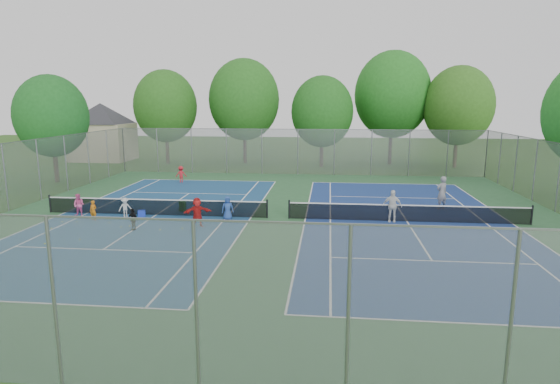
# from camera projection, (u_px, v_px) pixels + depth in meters

# --- Properties ---
(ground) EXTENTS (120.00, 120.00, 0.00)m
(ground) POSITION_uv_depth(u_px,v_px,m) (278.00, 218.00, 25.94)
(ground) COLOR #295119
(ground) RESTS_ON ground
(court_pad) EXTENTS (32.00, 32.00, 0.01)m
(court_pad) POSITION_uv_depth(u_px,v_px,m) (278.00, 218.00, 25.94)
(court_pad) COLOR #2B5C34
(court_pad) RESTS_ON ground
(court_left) EXTENTS (10.97, 23.77, 0.01)m
(court_left) POSITION_uv_depth(u_px,v_px,m) (156.00, 215.00, 26.66)
(court_left) COLOR navy
(court_left) RESTS_ON court_pad
(court_right) EXTENTS (10.97, 23.77, 0.01)m
(court_right) POSITION_uv_depth(u_px,v_px,m) (407.00, 221.00, 25.22)
(court_right) COLOR navy
(court_right) RESTS_ON court_pad
(net_left) EXTENTS (12.87, 0.10, 0.91)m
(net_left) POSITION_uv_depth(u_px,v_px,m) (156.00, 207.00, 26.57)
(net_left) COLOR black
(net_left) RESTS_ON ground
(net_right) EXTENTS (12.87, 0.10, 0.91)m
(net_right) POSITION_uv_depth(u_px,v_px,m) (407.00, 214.00, 25.14)
(net_right) COLOR black
(net_right) RESTS_ON ground
(fence_north) EXTENTS (32.00, 0.10, 4.00)m
(fence_north) POSITION_uv_depth(u_px,v_px,m) (298.00, 152.00, 41.18)
(fence_north) COLOR gray
(fence_north) RESTS_ON ground
(fence_south) EXTENTS (32.00, 0.10, 4.00)m
(fence_south) POSITION_uv_depth(u_px,v_px,m) (196.00, 311.00, 9.94)
(fence_south) COLOR gray
(fence_south) RESTS_ON ground
(fence_west) EXTENTS (0.10, 32.00, 4.00)m
(fence_west) POSITION_uv_depth(u_px,v_px,m) (5.00, 178.00, 27.20)
(fence_west) COLOR gray
(fence_west) RESTS_ON ground
(house) EXTENTS (11.03, 11.03, 7.30)m
(house) POSITION_uv_depth(u_px,v_px,m) (101.00, 122.00, 50.83)
(house) COLOR #B7A88C
(house) RESTS_ON ground
(tree_nw) EXTENTS (6.40, 6.40, 9.58)m
(tree_nw) POSITION_uv_depth(u_px,v_px,m) (165.00, 106.00, 47.73)
(tree_nw) COLOR #443326
(tree_nw) RESTS_ON ground
(tree_nl) EXTENTS (7.20, 7.20, 10.69)m
(tree_nl) POSITION_uv_depth(u_px,v_px,m) (244.00, 100.00, 47.76)
(tree_nl) COLOR #443326
(tree_nl) RESTS_ON ground
(tree_nc) EXTENTS (6.00, 6.00, 8.85)m
(tree_nc) POSITION_uv_depth(u_px,v_px,m) (322.00, 112.00, 45.21)
(tree_nc) COLOR #443326
(tree_nc) RESTS_ON ground
(tree_nr) EXTENTS (7.60, 7.60, 11.42)m
(tree_nr) POSITION_uv_depth(u_px,v_px,m) (393.00, 95.00, 47.10)
(tree_nr) COLOR #443326
(tree_nr) RESTS_ON ground
(tree_ne) EXTENTS (6.60, 6.60, 9.77)m
(tree_ne) POSITION_uv_depth(u_px,v_px,m) (459.00, 106.00, 44.74)
(tree_ne) COLOR #443326
(tree_ne) RESTS_ON ground
(tree_side_w) EXTENTS (5.60, 5.60, 8.47)m
(tree_side_w) POSITION_uv_depth(u_px,v_px,m) (51.00, 116.00, 36.66)
(tree_side_w) COLOR #443326
(tree_side_w) RESTS_ON ground
(ball_crate) EXTENTS (0.52, 0.52, 0.34)m
(ball_crate) POSITION_uv_depth(u_px,v_px,m) (142.00, 214.00, 26.31)
(ball_crate) COLOR #1831B7
(ball_crate) RESTS_ON ground
(ball_hopper) EXTENTS (0.37, 0.37, 0.61)m
(ball_hopper) POSITION_uv_depth(u_px,v_px,m) (183.00, 206.00, 27.56)
(ball_hopper) COLOR #248425
(ball_hopper) RESTS_ON ground
(student_a) EXTENTS (0.44, 0.32, 1.10)m
(student_a) POSITION_uv_depth(u_px,v_px,m) (93.00, 211.00, 25.38)
(student_a) COLOR #CB6C13
(student_a) RESTS_ON ground
(student_b) EXTENTS (0.64, 0.52, 1.27)m
(student_b) POSITION_uv_depth(u_px,v_px,m) (79.00, 205.00, 26.39)
(student_b) COLOR #E75A9A
(student_b) RESTS_ON ground
(student_c) EXTENTS (0.82, 0.74, 1.11)m
(student_c) POSITION_uv_depth(u_px,v_px,m) (125.00, 207.00, 26.13)
(student_c) COLOR beige
(student_c) RESTS_ON ground
(student_d) EXTENTS (0.71, 0.53, 1.13)m
(student_d) POSITION_uv_depth(u_px,v_px,m) (133.00, 219.00, 23.46)
(student_d) COLOR black
(student_d) RESTS_ON ground
(student_e) EXTENTS (0.74, 0.60, 1.31)m
(student_e) POSITION_uv_depth(u_px,v_px,m) (228.00, 208.00, 25.51)
(student_e) COLOR #294C97
(student_e) RESTS_ON ground
(student_f) EXTENTS (1.49, 1.02, 1.54)m
(student_f) POSITION_uv_depth(u_px,v_px,m) (197.00, 212.00, 24.06)
(student_f) COLOR red
(student_f) RESTS_ON ground
(child_far_baseline) EXTENTS (0.96, 0.74, 1.32)m
(child_far_baseline) POSITION_uv_depth(u_px,v_px,m) (181.00, 174.00, 37.30)
(child_far_baseline) COLOR red
(child_far_baseline) RESTS_ON ground
(instructor) EXTENTS (0.87, 0.77, 2.00)m
(instructor) POSITION_uv_depth(u_px,v_px,m) (442.00, 193.00, 28.01)
(instructor) COLOR gray
(instructor) RESTS_ON ground
(teen_court_b) EXTENTS (1.07, 0.56, 1.75)m
(teen_court_b) POSITION_uv_depth(u_px,v_px,m) (392.00, 206.00, 25.04)
(teen_court_b) COLOR silver
(teen_court_b) RESTS_ON ground
(tennis_ball_0) EXTENTS (0.07, 0.07, 0.07)m
(tennis_ball_0) POSITION_uv_depth(u_px,v_px,m) (121.00, 227.00, 23.99)
(tennis_ball_0) COLOR #A4C82E
(tennis_ball_0) RESTS_ON ground
(tennis_ball_1) EXTENTS (0.07, 0.07, 0.07)m
(tennis_ball_1) POSITION_uv_depth(u_px,v_px,m) (109.00, 223.00, 24.78)
(tennis_ball_1) COLOR #C9F539
(tennis_ball_1) RESTS_ON ground
(tennis_ball_2) EXTENTS (0.07, 0.07, 0.07)m
(tennis_ball_2) POSITION_uv_depth(u_px,v_px,m) (130.00, 226.00, 24.13)
(tennis_ball_2) COLOR gold
(tennis_ball_2) RESTS_ON ground
(tennis_ball_3) EXTENTS (0.07, 0.07, 0.07)m
(tennis_ball_3) POSITION_uv_depth(u_px,v_px,m) (45.00, 244.00, 21.17)
(tennis_ball_3) COLOR #CDE635
(tennis_ball_3) RESTS_ON ground
(tennis_ball_4) EXTENTS (0.07, 0.07, 0.07)m
(tennis_ball_4) POSITION_uv_depth(u_px,v_px,m) (156.00, 219.00, 25.62)
(tennis_ball_4) COLOR #CDDD33
(tennis_ball_4) RESTS_ON ground
(tennis_ball_5) EXTENTS (0.07, 0.07, 0.07)m
(tennis_ball_5) POSITION_uv_depth(u_px,v_px,m) (77.00, 222.00, 24.99)
(tennis_ball_5) COLOR #B7D932
(tennis_ball_5) RESTS_ON ground
(tennis_ball_6) EXTENTS (0.07, 0.07, 0.07)m
(tennis_ball_6) POSITION_uv_depth(u_px,v_px,m) (182.00, 229.00, 23.71)
(tennis_ball_6) COLOR #B8CF30
(tennis_ball_6) RESTS_ON ground
(tennis_ball_7) EXTENTS (0.07, 0.07, 0.07)m
(tennis_ball_7) POSITION_uv_depth(u_px,v_px,m) (51.00, 228.00, 23.75)
(tennis_ball_7) COLOR #CCD130
(tennis_ball_7) RESTS_ON ground
(tennis_ball_8) EXTENTS (0.07, 0.07, 0.07)m
(tennis_ball_8) POSITION_uv_depth(u_px,v_px,m) (80.00, 240.00, 21.82)
(tennis_ball_8) COLOR #BFE335
(tennis_ball_8) RESTS_ON ground
(tennis_ball_9) EXTENTS (0.07, 0.07, 0.07)m
(tennis_ball_9) POSITION_uv_depth(u_px,v_px,m) (62.00, 222.00, 25.03)
(tennis_ball_9) COLOR #C1DF34
(tennis_ball_9) RESTS_ON ground
(tennis_ball_10) EXTENTS (0.07, 0.07, 0.07)m
(tennis_ball_10) POSITION_uv_depth(u_px,v_px,m) (160.00, 230.00, 23.47)
(tennis_ball_10) COLOR #D5F238
(tennis_ball_10) RESTS_ON ground
(tennis_ball_11) EXTENTS (0.07, 0.07, 0.07)m
(tennis_ball_11) POSITION_uv_depth(u_px,v_px,m) (193.00, 222.00, 25.03)
(tennis_ball_11) COLOR #C4ED37
(tennis_ball_11) RESTS_ON ground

